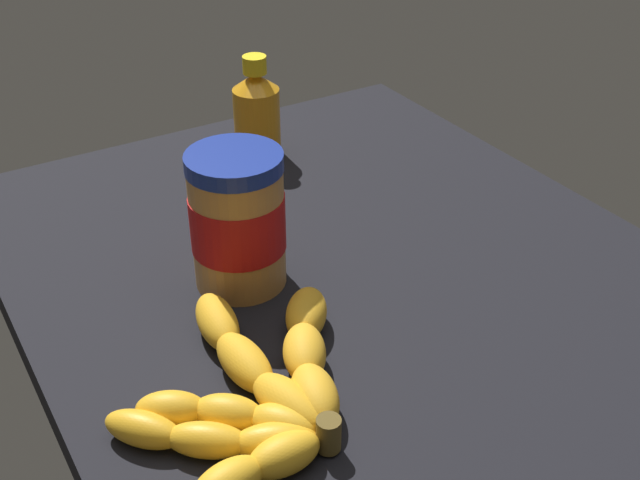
# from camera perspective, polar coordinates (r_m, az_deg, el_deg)

# --- Properties ---
(ground_plane) EXTENTS (0.87, 0.65, 0.04)m
(ground_plane) POSITION_cam_1_polar(r_m,az_deg,el_deg) (0.84, 3.04, -4.13)
(ground_plane) COLOR black
(banana_bunch) EXTENTS (0.25, 0.26, 0.04)m
(banana_bunch) POSITION_cam_1_polar(r_m,az_deg,el_deg) (0.67, -4.70, -11.01)
(banana_bunch) COLOR gold
(banana_bunch) RESTS_ON ground_plane
(peanut_butter_jar) EXTENTS (0.09, 0.09, 0.14)m
(peanut_butter_jar) POSITION_cam_1_polar(r_m,az_deg,el_deg) (0.79, -5.90, 1.40)
(peanut_butter_jar) COLOR #BF8442
(peanut_butter_jar) RESTS_ON ground_plane
(honey_bottle) EXTENTS (0.06, 0.06, 0.14)m
(honey_bottle) POSITION_cam_1_polar(r_m,az_deg,el_deg) (1.05, -4.54, 9.07)
(honey_bottle) COLOR orange
(honey_bottle) RESTS_ON ground_plane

